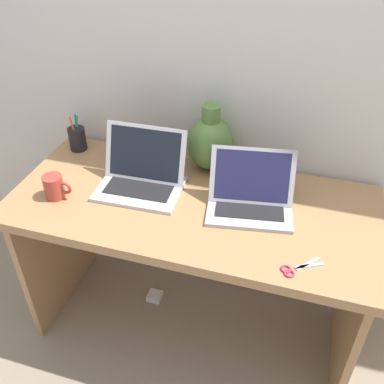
{
  "coord_description": "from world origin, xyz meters",
  "views": [
    {
      "loc": [
        0.39,
        -1.27,
        1.81
      ],
      "look_at": [
        0.0,
        0.0,
        0.81
      ],
      "focal_mm": 41.28,
      "sensor_mm": 36.0,
      "label": 1
    }
  ],
  "objects_px": {
    "coffee_mug": "(54,187)",
    "power_brick": "(155,296)",
    "green_vase": "(210,142)",
    "scissors": "(295,269)",
    "laptop_left": "(142,173)",
    "pen_cup": "(77,138)",
    "laptop_right": "(251,194)"
  },
  "relations": [
    {
      "from": "coffee_mug",
      "to": "scissors",
      "type": "distance_m",
      "value": 0.95
    },
    {
      "from": "pen_cup",
      "to": "power_brick",
      "type": "distance_m",
      "value": 0.89
    },
    {
      "from": "scissors",
      "to": "green_vase",
      "type": "bearing_deg",
      "value": 130.03
    },
    {
      "from": "green_vase",
      "to": "power_brick",
      "type": "height_order",
      "value": "green_vase"
    },
    {
      "from": "coffee_mug",
      "to": "scissors",
      "type": "xyz_separation_m",
      "value": [
        0.94,
        -0.12,
        -0.04
      ]
    },
    {
      "from": "laptop_left",
      "to": "pen_cup",
      "type": "xyz_separation_m",
      "value": [
        -0.39,
        0.18,
        -0.01
      ]
    },
    {
      "from": "pen_cup",
      "to": "scissors",
      "type": "xyz_separation_m",
      "value": [
        1.03,
        -0.47,
        -0.05
      ]
    },
    {
      "from": "laptop_left",
      "to": "power_brick",
      "type": "distance_m",
      "value": 0.8
    },
    {
      "from": "green_vase",
      "to": "pen_cup",
      "type": "distance_m",
      "value": 0.61
    },
    {
      "from": "laptop_left",
      "to": "green_vase",
      "type": "height_order",
      "value": "green_vase"
    },
    {
      "from": "laptop_left",
      "to": "power_brick",
      "type": "bearing_deg",
      "value": 99.69
    },
    {
      "from": "coffee_mug",
      "to": "power_brick",
      "type": "xyz_separation_m",
      "value": [
        0.29,
        0.21,
        -0.79
      ]
    },
    {
      "from": "power_brick",
      "to": "scissors",
      "type": "bearing_deg",
      "value": -27.16
    },
    {
      "from": "coffee_mug",
      "to": "power_brick",
      "type": "relative_size",
      "value": 1.65
    },
    {
      "from": "laptop_right",
      "to": "power_brick",
      "type": "xyz_separation_m",
      "value": [
        -0.45,
        0.05,
        -0.8
      ]
    },
    {
      "from": "scissors",
      "to": "power_brick",
      "type": "relative_size",
      "value": 1.93
    },
    {
      "from": "laptop_left",
      "to": "scissors",
      "type": "distance_m",
      "value": 0.71
    },
    {
      "from": "pen_cup",
      "to": "power_brick",
      "type": "xyz_separation_m",
      "value": [
        0.38,
        -0.13,
        -0.8
      ]
    },
    {
      "from": "laptop_left",
      "to": "green_vase",
      "type": "xyz_separation_m",
      "value": [
        0.22,
        0.21,
        0.06
      ]
    },
    {
      "from": "laptop_right",
      "to": "laptop_left",
      "type": "bearing_deg",
      "value": 179.12
    },
    {
      "from": "green_vase",
      "to": "coffee_mug",
      "type": "bearing_deg",
      "value": -143.68
    },
    {
      "from": "laptop_right",
      "to": "power_brick",
      "type": "bearing_deg",
      "value": 173.52
    },
    {
      "from": "laptop_right",
      "to": "green_vase",
      "type": "relative_size",
      "value": 1.21
    },
    {
      "from": "laptop_left",
      "to": "power_brick",
      "type": "xyz_separation_m",
      "value": [
        -0.01,
        0.04,
        -0.8
      ]
    },
    {
      "from": "laptop_left",
      "to": "laptop_right",
      "type": "distance_m",
      "value": 0.44
    },
    {
      "from": "power_brick",
      "to": "laptop_right",
      "type": "bearing_deg",
      "value": -6.48
    },
    {
      "from": "laptop_right",
      "to": "scissors",
      "type": "relative_size",
      "value": 2.57
    },
    {
      "from": "coffee_mug",
      "to": "pen_cup",
      "type": "relative_size",
      "value": 0.68
    },
    {
      "from": "power_brick",
      "to": "laptop_left",
      "type": "bearing_deg",
      "value": -80.31
    },
    {
      "from": "green_vase",
      "to": "laptop_right",
      "type": "bearing_deg",
      "value": -45.09
    },
    {
      "from": "scissors",
      "to": "coffee_mug",
      "type": "bearing_deg",
      "value": 172.82
    },
    {
      "from": "green_vase",
      "to": "scissors",
      "type": "bearing_deg",
      "value": -49.97
    }
  ]
}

